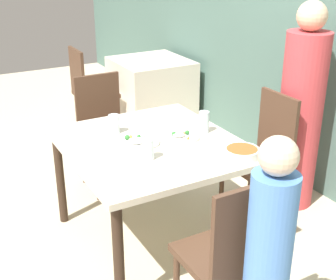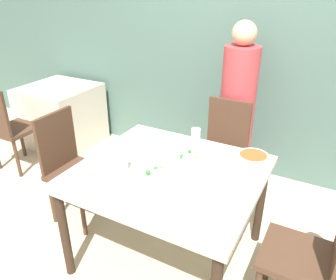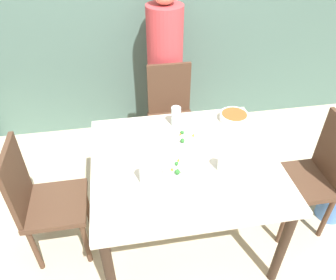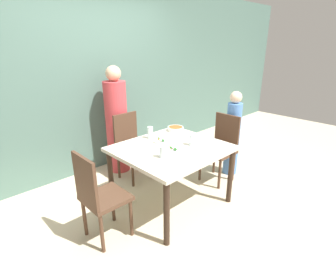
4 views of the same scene
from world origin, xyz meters
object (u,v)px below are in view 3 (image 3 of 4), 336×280
(bowl_curry, at_px, (234,117))
(chair_child_spot, at_px, (314,174))
(person_adult, at_px, (165,75))
(chair_adult_spot, at_px, (171,114))
(plate_rice_adult, at_px, (184,168))
(glass_water_tall, at_px, (224,162))

(bowl_curry, bearing_deg, chair_child_spot, -41.09)
(person_adult, bearing_deg, chair_adult_spot, -90.00)
(person_adult, bearing_deg, plate_rice_adult, -94.19)
(person_adult, relative_size, plate_rice_adult, 5.80)
(plate_rice_adult, bearing_deg, chair_child_spot, 2.42)
(chair_child_spot, relative_size, glass_water_tall, 7.25)
(plate_rice_adult, bearing_deg, chair_adult_spot, 84.39)
(chair_child_spot, height_order, plate_rice_adult, chair_child_spot)
(chair_child_spot, relative_size, plate_rice_adult, 3.47)
(plate_rice_adult, bearing_deg, glass_water_tall, -10.48)
(chair_child_spot, bearing_deg, bowl_curry, -131.09)
(chair_child_spot, bearing_deg, person_adult, -145.46)
(chair_adult_spot, height_order, bowl_curry, chair_adult_spot)
(chair_adult_spot, xyz_separation_m, chair_child_spot, (0.86, -0.92, 0.00))
(chair_adult_spot, height_order, person_adult, person_adult)
(bowl_curry, bearing_deg, person_adult, 114.58)
(chair_adult_spot, distance_m, chair_child_spot, 1.26)
(chair_child_spot, relative_size, bowl_curry, 4.39)
(bowl_curry, height_order, glass_water_tall, glass_water_tall)
(chair_adult_spot, bearing_deg, person_adult, 90.00)
(bowl_curry, bearing_deg, glass_water_tall, -115.58)
(chair_adult_spot, relative_size, person_adult, 0.60)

